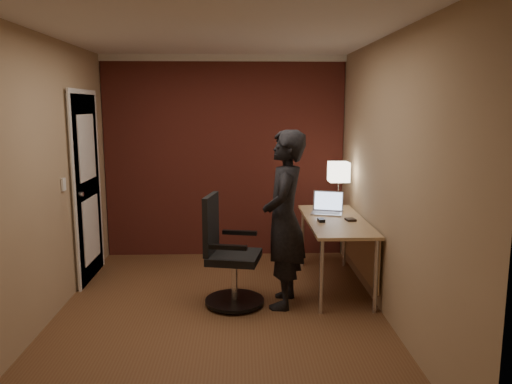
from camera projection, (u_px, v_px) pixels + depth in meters
room at (200, 151)px, 5.81m from camera, size 4.00×4.00×4.00m
desk at (342, 231)px, 5.19m from camera, size 0.60×1.50×0.73m
desk_lamp at (339, 173)px, 5.61m from camera, size 0.22×0.22×0.54m
laptop at (327, 207)px, 5.45m from camera, size 0.39×0.34×0.23m
mouse at (321, 220)px, 5.04m from camera, size 0.07×0.11×0.03m
wallet at (351, 220)px, 5.09m from camera, size 0.11×0.12×0.02m
office_chair at (227, 258)px, 4.73m from camera, size 0.57×0.63×1.04m
person at (284, 219)px, 4.67m from camera, size 0.51×0.68×1.67m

